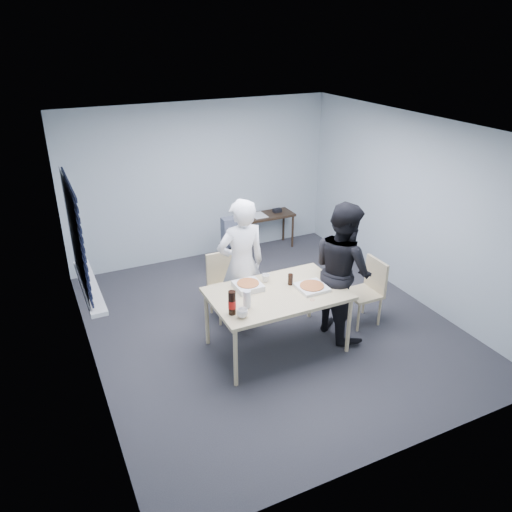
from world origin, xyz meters
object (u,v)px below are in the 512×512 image
person_black (342,270)px  backpack (233,232)px  chair_right (369,287)px  soda_bottle (232,303)px  person_white (241,265)px  mug_b (266,278)px  side_table (267,219)px  chair_far (224,280)px  mug_a (242,313)px  stool (233,251)px  dining_table (277,297)px

person_black → backpack: 2.25m
chair_right → soda_bottle: soda_bottle is taller
backpack → person_white: bearing=-116.2°
person_white → mug_b: 0.39m
side_table → backpack: backpack is taller
chair_far → person_black: 1.61m
mug_b → soda_bottle: 0.85m
backpack → mug_b: (-0.34, -1.85, 0.13)m
person_white → backpack: person_white is taller
person_black → mug_a: person_black is taller
person_white → mug_b: (0.17, -0.35, -0.06)m
person_white → side_table: 2.59m
side_table → soda_bottle: 3.59m
side_table → stool: 1.12m
stool → mug_a: mug_a is taller
dining_table → backpack: size_ratio=3.44×
side_table → stool: size_ratio=2.04×
person_white → soda_bottle: 1.00m
stool → mug_b: 1.95m
dining_table → person_white: size_ratio=0.91×
backpack → mug_b: 1.88m
chair_far → soda_bottle: bearing=-107.9°
chair_far → chair_right: 1.93m
dining_table → person_white: (-0.18, 0.65, 0.16)m
person_white → soda_bottle: size_ratio=6.33×
backpack → dining_table: bearing=-106.1°
person_black → chair_far: bearing=48.6°
soda_bottle → person_black: bearing=7.3°
person_white → person_black: bearing=148.3°
person_black → mug_a: size_ratio=14.39×
dining_table → soda_bottle: size_ratio=5.74×
person_white → mug_a: size_ratio=14.39×
chair_right → mug_a: size_ratio=7.24×
mug_a → chair_right: bearing=10.2°
side_table → stool: bearing=-145.8°
chair_far → person_white: (0.10, -0.37, 0.37)m
mug_b → soda_bottle: bearing=-142.1°
person_white → stool: size_ratio=3.80×
chair_right → backpack: backpack is taller
chair_right → soda_bottle: 2.11m
person_black → stool: bearing=14.5°
dining_table → chair_far: bearing=104.9°
chair_right → backpack: (-1.04, 2.12, 0.18)m
person_black → chair_right: bearing=-84.8°
stool → soda_bottle: size_ratio=1.67×
chair_far → mug_a: 1.42m
person_white → dining_table: bearing=105.1°
mug_a → soda_bottle: 0.16m
stool → mug_b: mug_b is taller
person_black → stool: person_black is taller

